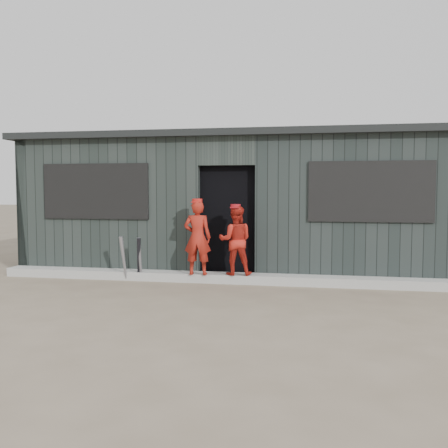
% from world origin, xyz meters
% --- Properties ---
extents(ground, '(80.00, 80.00, 0.00)m').
position_xyz_m(ground, '(0.00, 0.00, 0.00)').
color(ground, '#6B5C4A').
rests_on(ground, ground).
extents(curb, '(8.00, 0.36, 0.15)m').
position_xyz_m(curb, '(0.00, 1.82, 0.07)').
color(curb, '#9A9A95').
rests_on(curb, ground).
extents(bat_left, '(0.10, 0.25, 0.79)m').
position_xyz_m(bat_left, '(-1.72, 1.58, 0.40)').
color(bat_left, gray).
rests_on(bat_left, ground).
extents(bat_mid, '(0.10, 0.16, 0.76)m').
position_xyz_m(bat_mid, '(-1.44, 1.64, 0.38)').
color(bat_mid, gray).
rests_on(bat_mid, ground).
extents(bat_right, '(0.17, 0.25, 0.76)m').
position_xyz_m(bat_right, '(-1.47, 1.65, 0.38)').
color(bat_right, black).
rests_on(bat_right, ground).
extents(player_red_left, '(0.48, 0.33, 1.25)m').
position_xyz_m(player_red_left, '(-0.43, 1.64, 0.78)').
color(player_red_left, maroon).
rests_on(player_red_left, curb).
extents(player_red_right, '(0.62, 0.51, 1.16)m').
position_xyz_m(player_red_right, '(0.21, 1.74, 0.73)').
color(player_red_right, '#B12115').
rests_on(player_red_right, curb).
extents(player_grey_back, '(0.58, 0.41, 1.13)m').
position_xyz_m(player_grey_back, '(0.34, 2.35, 0.57)').
color(player_grey_back, '#A4A4A4').
rests_on(player_grey_back, ground).
extents(dugout, '(8.30, 3.30, 2.62)m').
position_xyz_m(dugout, '(-0.00, 3.50, 1.29)').
color(dugout, black).
rests_on(dugout, ground).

